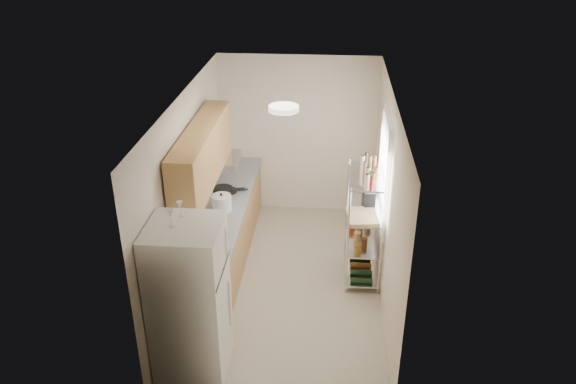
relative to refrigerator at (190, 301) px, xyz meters
name	(u,v)px	position (x,y,z in m)	size (l,w,h in m)	color
room	(286,198)	(0.87, 1.62, 0.41)	(2.52, 4.42, 2.62)	#AFA28E
counter_run	(224,235)	(-0.05, 2.06, -0.44)	(0.63, 3.51, 0.90)	tan
upper_cabinets	(202,155)	(-0.18, 1.72, 0.92)	(0.33, 2.20, 0.72)	tan
range_hood	(221,161)	(-0.13, 2.52, 0.50)	(0.50, 0.60, 0.12)	#B7BABC
window	(384,172)	(2.10, 1.97, 0.66)	(0.06, 1.00, 1.46)	white
bakers_rack	(365,204)	(1.88, 1.92, 0.22)	(0.45, 0.90, 1.73)	silver
ceiling_dome	(284,108)	(0.87, 1.32, 1.68)	(0.34, 0.34, 0.06)	white
refrigerator	(190,301)	(0.00, 0.00, 0.00)	(0.74, 0.74, 1.79)	white
wine_glass_a	(171,218)	(-0.10, -0.02, 0.99)	(0.07, 0.07, 0.19)	silver
wine_glass_b	(180,209)	(-0.06, 0.18, 0.98)	(0.06, 0.06, 0.18)	silver
rice_cooker	(222,203)	(-0.03, 1.98, 0.12)	(0.27, 0.27, 0.22)	silver
frying_pan_large	(223,189)	(-0.13, 2.55, 0.03)	(0.29, 0.29, 0.05)	black
frying_pan_small	(230,191)	(-0.02, 2.52, 0.03)	(0.20, 0.20, 0.04)	black
cutting_board	(362,216)	(1.84, 1.73, 0.14)	(0.38, 0.49, 0.03)	tan
espresso_machine	(369,197)	(1.93, 2.05, 0.25)	(0.14, 0.22, 0.25)	black
storage_bag	(352,222)	(1.74, 2.25, -0.26)	(0.09, 0.13, 0.15)	#A12E13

